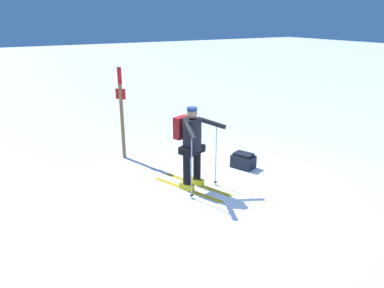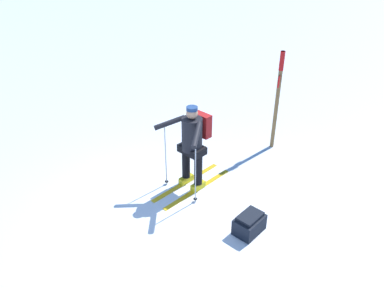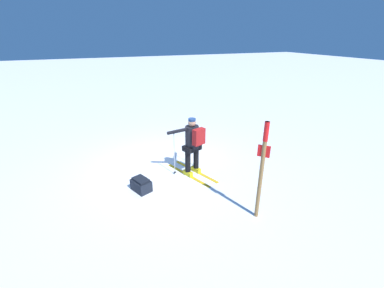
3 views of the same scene
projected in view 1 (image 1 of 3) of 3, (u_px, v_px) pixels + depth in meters
ground_plane at (242, 193)px, 7.16m from camera, size 80.00×80.00×0.00m
skier at (191, 142)px, 7.14m from camera, size 1.12×1.72×1.62m
dropped_backpack at (243, 161)px, 8.34m from camera, size 0.50×0.58×0.34m
trail_marker at (121, 106)px, 8.57m from camera, size 0.18×0.19×2.14m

